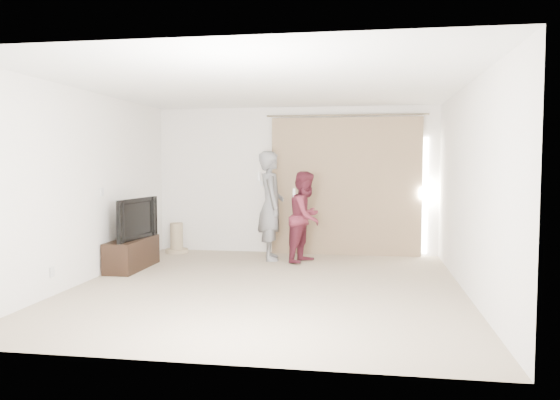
% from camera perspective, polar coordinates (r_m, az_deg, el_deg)
% --- Properties ---
extents(floor, '(5.50, 5.50, 0.00)m').
position_cam_1_polar(floor, '(7.20, -1.33, -9.08)').
color(floor, tan).
rests_on(floor, ground).
extents(wall_back, '(5.00, 0.04, 2.60)m').
position_cam_1_polar(wall_back, '(9.74, 1.59, 2.06)').
color(wall_back, white).
rests_on(wall_back, ground).
extents(wall_left, '(0.04, 5.50, 2.60)m').
position_cam_1_polar(wall_left, '(7.87, -19.55, 1.36)').
color(wall_left, white).
rests_on(wall_left, ground).
extents(ceiling, '(5.00, 5.50, 0.01)m').
position_cam_1_polar(ceiling, '(7.08, -1.36, 11.87)').
color(ceiling, white).
rests_on(ceiling, wall_back).
extents(curtain, '(2.80, 0.11, 2.46)m').
position_cam_1_polar(curtain, '(9.60, 6.95, 1.42)').
color(curtain, '#977A5C').
rests_on(curtain, ground).
extents(tv_console, '(0.41, 1.19, 0.46)m').
position_cam_1_polar(tv_console, '(8.67, -15.19, -5.45)').
color(tv_console, black).
rests_on(tv_console, ground).
extents(tv, '(0.27, 1.10, 0.63)m').
position_cam_1_polar(tv, '(8.59, -15.26, -1.88)').
color(tv, black).
rests_on(tv, tv_console).
extents(scratching_post, '(0.40, 0.40, 0.54)m').
position_cam_1_polar(scratching_post, '(9.99, -10.75, -4.20)').
color(scratching_post, tan).
rests_on(scratching_post, ground).
extents(person_man, '(0.59, 0.75, 1.81)m').
position_cam_1_polar(person_man, '(9.06, -0.95, -0.58)').
color(person_man, slate).
rests_on(person_man, ground).
extents(person_woman, '(0.78, 0.87, 1.48)m').
position_cam_1_polar(person_woman, '(8.86, 2.72, -1.77)').
color(person_woman, maroon).
rests_on(person_woman, ground).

